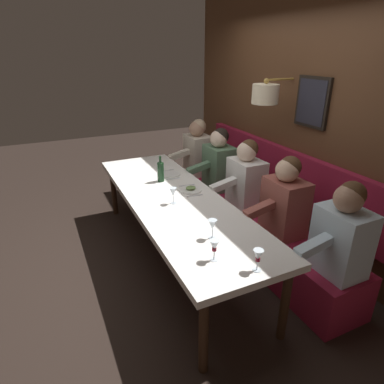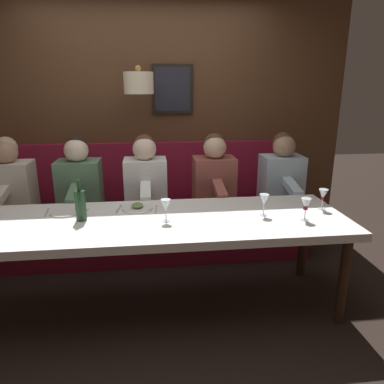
{
  "view_description": "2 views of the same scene",
  "coord_description": "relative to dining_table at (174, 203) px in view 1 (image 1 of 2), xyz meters",
  "views": [
    {
      "loc": [
        -1.13,
        -2.84,
        2.13
      ],
      "look_at": [
        0.05,
        -0.32,
        0.92
      ],
      "focal_mm": 30.72,
      "sensor_mm": 36.0,
      "label": 1
    },
    {
      "loc": [
        -2.49,
        -0.02,
        1.68
      ],
      "look_at": [
        0.05,
        -0.32,
        0.92
      ],
      "focal_mm": 33.71,
      "sensor_mm": 36.0,
      "label": 2
    }
  ],
  "objects": [
    {
      "name": "ground_plane",
      "position": [
        0.0,
        0.0,
        -0.68
      ],
      "size": [
        12.0,
        12.0,
        0.0
      ],
      "primitive_type": "plane",
      "color": "black"
    },
    {
      "name": "diner_far",
      "position": [
        0.88,
        0.65,
        0.13
      ],
      "size": [
        0.6,
        0.4,
        0.79
      ],
      "color": "#567A5B",
      "rests_on": "banquette_bench"
    },
    {
      "name": "dining_table",
      "position": [
        0.0,
        0.0,
        0.0
      ],
      "size": [
        0.9,
        2.92,
        0.74
      ],
      "color": "white",
      "rests_on": "ground_plane"
    },
    {
      "name": "place_setting_1",
      "position": [
        0.23,
        0.09,
        0.07
      ],
      "size": [
        0.24,
        0.32,
        0.05
      ],
      "color": "white",
      "rests_on": "dining_table"
    },
    {
      "name": "diner_farthest",
      "position": [
        0.88,
        1.27,
        0.13
      ],
      "size": [
        0.6,
        0.4,
        0.79
      ],
      "color": "beige",
      "rests_on": "banquette_bench"
    },
    {
      "name": "wine_glass_0",
      "position": [
        -0.06,
        -0.12,
        0.18
      ],
      "size": [
        0.07,
        0.07,
        0.16
      ],
      "color": "silver",
      "rests_on": "dining_table"
    },
    {
      "name": "wine_glass_1",
      "position": [
        -0.15,
        -1.12,
        0.17
      ],
      "size": [
        0.07,
        0.07,
        0.16
      ],
      "color": "silver",
      "rests_on": "dining_table"
    },
    {
      "name": "banquette_bench",
      "position": [
        0.89,
        0.0,
        -0.46
      ],
      "size": [
        0.52,
        3.12,
        0.45
      ],
      "primitive_type": "cube",
      "color": "maroon",
      "rests_on": "ground_plane"
    },
    {
      "name": "back_wall_panel",
      "position": [
        1.46,
        -0.0,
        0.68
      ],
      "size": [
        0.59,
        4.32,
        2.9
      ],
      "color": "#51331E",
      "rests_on": "ground_plane"
    },
    {
      "name": "place_setting_0",
      "position": [
        0.21,
        0.64,
        0.07
      ],
      "size": [
        0.24,
        0.33,
        0.01
      ],
      "color": "white",
      "rests_on": "dining_table"
    },
    {
      "name": "diner_near",
      "position": [
        0.88,
        -0.64,
        0.13
      ],
      "size": [
        0.6,
        0.4,
        0.79
      ],
      "color": "#934C42",
      "rests_on": "banquette_bench"
    },
    {
      "name": "wine_glass_3",
      "position": [
        -0.02,
        -0.85,
        0.18
      ],
      "size": [
        0.07,
        0.07,
        0.16
      ],
      "color": "silver",
      "rests_on": "dining_table"
    },
    {
      "name": "diner_nearest",
      "position": [
        0.88,
        -1.32,
        0.13
      ],
      "size": [
        0.6,
        0.4,
        0.79
      ],
      "color": "silver",
      "rests_on": "banquette_bench"
    },
    {
      "name": "wine_glass_2",
      "position": [
        0.06,
        -1.35,
        0.17
      ],
      "size": [
        0.07,
        0.07,
        0.16
      ],
      "color": "silver",
      "rests_on": "dining_table"
    },
    {
      "name": "wine_bottle",
      "position": [
        0.03,
        0.49,
        0.17
      ],
      "size": [
        0.08,
        0.08,
        0.3
      ],
      "color": "#19381E",
      "rests_on": "dining_table"
    },
    {
      "name": "diner_middle",
      "position": [
        0.88,
        0.03,
        0.13
      ],
      "size": [
        0.6,
        0.4,
        0.79
      ],
      "color": "white",
      "rests_on": "banquette_bench"
    }
  ]
}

